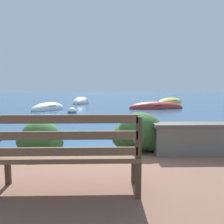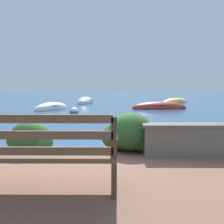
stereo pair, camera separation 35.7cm
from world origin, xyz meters
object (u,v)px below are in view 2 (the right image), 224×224
object	(u,v)px
rowboat_nearest	(51,109)
rowboat_outer	(175,102)
rowboat_mid	(159,108)
rowboat_far	(85,102)
mooring_buoy	(74,112)
park_bench	(45,151)

from	to	relation	value
rowboat_nearest	rowboat_outer	distance (m)	9.96
rowboat_nearest	rowboat_mid	xyz separation A→B (m)	(6.34, 0.57, -0.00)
rowboat_far	rowboat_mid	bearing A→B (deg)	-123.36
rowboat_far	mooring_buoy	size ratio (longest dim) A/B	5.46
park_bench	rowboat_outer	world-z (taller)	park_bench
park_bench	rowboat_outer	xyz separation A→B (m)	(5.58, 16.84, -0.65)
rowboat_far	mooring_buoy	world-z (taller)	rowboat_far
rowboat_mid	rowboat_far	distance (m)	6.49
rowboat_nearest	rowboat_mid	size ratio (longest dim) A/B	0.74
park_bench	rowboat_far	world-z (taller)	park_bench
mooring_buoy	rowboat_nearest	bearing A→B (deg)	133.90
park_bench	mooring_buoy	size ratio (longest dim) A/B	3.45
rowboat_nearest	rowboat_far	distance (m)	5.02
rowboat_mid	park_bench	bearing A→B (deg)	-112.00
park_bench	rowboat_mid	xyz separation A→B (m)	(3.50, 12.10, -0.64)
park_bench	rowboat_nearest	distance (m)	11.89
rowboat_mid	rowboat_far	size ratio (longest dim) A/B	1.31
park_bench	rowboat_outer	size ratio (longest dim) A/B	0.53
rowboat_mid	rowboat_far	world-z (taller)	rowboat_far
rowboat_nearest	rowboat_outer	world-z (taller)	rowboat_nearest
rowboat_far	rowboat_outer	distance (m)	7.02
rowboat_far	mooring_buoy	distance (m)	6.46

